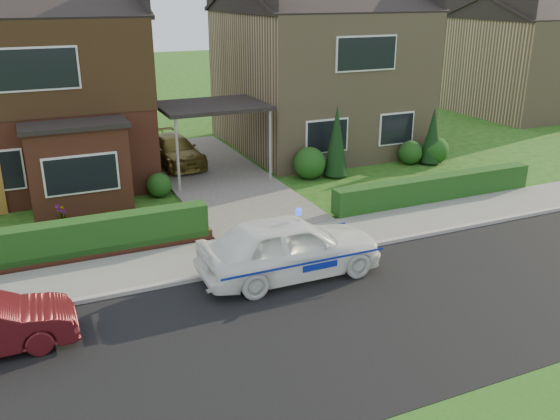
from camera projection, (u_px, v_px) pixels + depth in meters
ground at (372, 314)px, 12.89m from camera, size 120.00×120.00×0.00m
road at (372, 314)px, 12.89m from camera, size 60.00×6.00×0.02m
kerb at (309, 257)px, 15.48m from camera, size 60.00×0.16×0.12m
sidewalk at (292, 243)px, 16.38m from camera, size 60.00×2.00×0.10m
driveway at (214, 176)px, 22.29m from camera, size 3.80×12.00×0.12m
house_left at (31, 73)px, 21.26m from camera, size 7.50×9.53×7.25m
house_right at (317, 62)px, 25.81m from camera, size 7.50×8.06×7.25m
carport_link at (212, 107)px, 21.34m from camera, size 3.80×3.00×2.77m
dwarf_wall at (67, 258)px, 15.15m from camera, size 7.70×0.25×0.36m
hedge_left at (68, 262)px, 15.34m from camera, size 7.50×0.55×0.90m
hedge_right at (434, 202)px, 19.69m from camera, size 7.50×0.55×0.80m
shrub_left_mid at (112, 187)px, 19.09m from camera, size 1.32×1.32×1.32m
shrub_left_near at (159, 185)px, 20.05m from camera, size 0.84×0.84×0.84m
shrub_right_near at (309, 163)px, 21.95m from camera, size 1.20×1.20×1.20m
shrub_right_mid at (410, 153)px, 23.84m from camera, size 0.96×0.96×0.96m
shrub_right_far at (435, 150)px, 23.94m from camera, size 1.08×1.08×1.08m
conifer_a at (336, 143)px, 21.92m from camera, size 0.90×0.90×2.60m
conifer_b at (432, 137)px, 23.67m from camera, size 0.90×0.90×2.20m
neighbour_right at (524, 66)px, 33.33m from camera, size 6.50×7.00×5.20m
police_car at (290, 247)px, 14.35m from camera, size 4.15×4.52×1.70m
driveway_car at (174, 150)px, 23.37m from camera, size 1.99×4.00×1.12m
potted_plant_b at (93, 201)px, 18.63m from camera, size 0.53×0.53×0.76m
potted_plant_c at (62, 219)px, 17.14m from camera, size 0.57×0.57×0.81m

